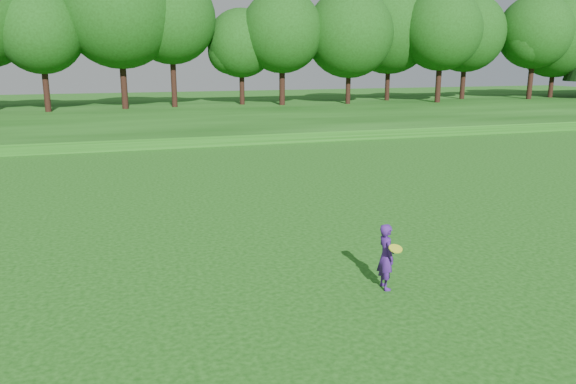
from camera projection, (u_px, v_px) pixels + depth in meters
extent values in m
plane|color=#12450D|center=(244.00, 277.00, 12.83)|extent=(140.00, 140.00, 0.00)
cube|color=#12450D|center=(152.00, 116.00, 44.40)|extent=(130.00, 30.00, 0.60)
cube|color=gray|center=(167.00, 146.00, 31.44)|extent=(130.00, 1.60, 0.04)
imported|color=#421A79|center=(386.00, 257.00, 12.07)|extent=(0.37, 0.55, 1.46)
cylinder|color=#C4D722|center=(396.00, 249.00, 11.63)|extent=(0.29, 0.28, 0.11)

